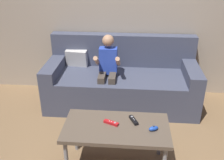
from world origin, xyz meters
TOP-DOWN VIEW (x-y plane):
  - wall_back at (0.00, 1.70)m, footprint 4.06×0.05m
  - couch at (-0.03, 1.31)m, footprint 1.93×0.80m
  - person_seated_on_couch at (-0.19, 1.13)m, footprint 0.31×0.38m
  - coffee_table at (-0.01, 0.10)m, footprint 0.94×0.49m
  - game_remote_red_near_edge at (-0.06, 0.14)m, footprint 0.14×0.09m
  - nunchuk_blue at (0.31, 0.07)m, footprint 0.10×0.08m
  - game_remote_black_far_corner at (0.14, 0.19)m, footprint 0.09×0.14m

SIDE VIEW (x-z plane):
  - couch at x=-0.03m, z-range -0.13..0.74m
  - coffee_table at x=-0.01m, z-range 0.18..0.64m
  - game_remote_red_near_edge at x=-0.06m, z-range 0.46..0.49m
  - game_remote_black_far_corner at x=0.14m, z-range 0.46..0.49m
  - nunchuk_blue at x=0.31m, z-range 0.45..0.51m
  - person_seated_on_couch at x=-0.19m, z-range 0.08..1.04m
  - wall_back at x=0.00m, z-range 0.00..2.50m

